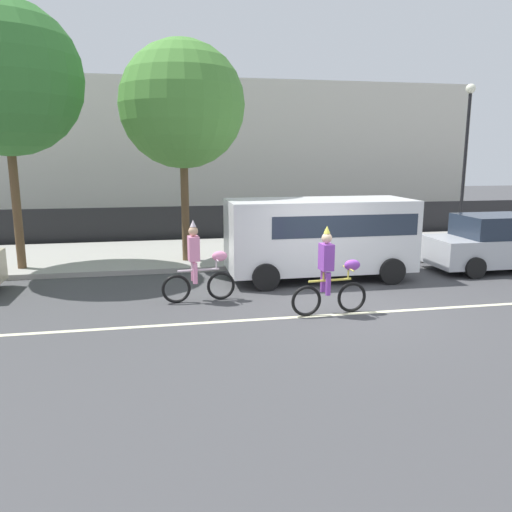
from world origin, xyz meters
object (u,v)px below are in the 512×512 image
street_lamp_post (467,138)px  parade_cyclist_purple (331,276)px  parked_car_silver (496,244)px  parade_cyclist_pink (199,266)px  parked_van_white (322,232)px

street_lamp_post → parade_cyclist_purple: bearing=-135.4°
parked_car_silver → parade_cyclist_pink: bearing=-169.6°
parade_cyclist_purple → parked_van_white: bearing=75.3°
parade_cyclist_pink → parade_cyclist_purple: size_ratio=1.00×
parade_cyclist_pink → street_lamp_post: (10.93, 6.66, 3.15)m
parked_car_silver → street_lamp_post: street_lamp_post is taller
parked_van_white → parked_car_silver: size_ratio=1.22×
parked_van_white → parked_car_silver: 5.43m
parade_cyclist_pink → parade_cyclist_purple: bearing=-29.2°
parade_cyclist_purple → parked_car_silver: parade_cyclist_purple is taller
parked_van_white → parked_car_silver: (5.41, 0.00, -0.50)m
parked_car_silver → street_lamp_post: bearing=67.9°
parade_cyclist_pink → street_lamp_post: 13.18m
parked_car_silver → street_lamp_post: size_ratio=0.70×
parked_car_silver → street_lamp_post: (2.04, 5.02, 3.21)m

